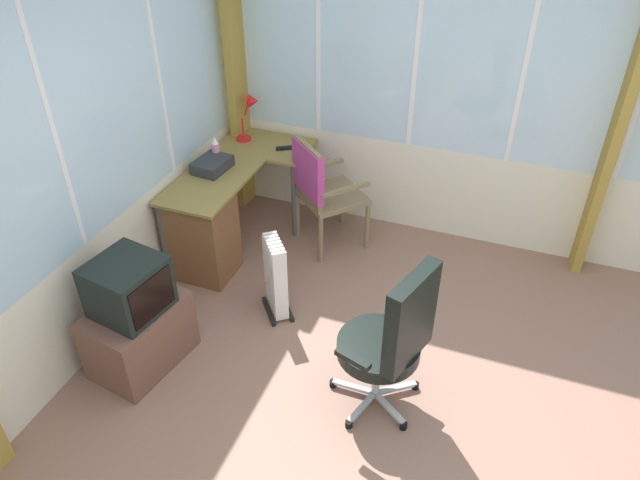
{
  "coord_description": "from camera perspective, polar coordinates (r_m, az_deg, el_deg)",
  "views": [
    {
      "loc": [
        -2.34,
        -0.49,
        3.02
      ],
      "look_at": [
        0.6,
        0.62,
        0.77
      ],
      "focal_mm": 33.35,
      "sensor_mm": 36.0,
      "label": 1
    }
  ],
  "objects": [
    {
      "name": "curtain_east_far",
      "position": [
        4.75,
        26.93,
        10.97
      ],
      "size": [
        0.29,
        0.1,
        2.68
      ],
      "primitive_type": "cube",
      "rotation": [
        0.0,
        0.0,
        0.1
      ],
      "color": "#A38234",
      "rests_on": "ground"
    },
    {
      "name": "space_heater",
      "position": [
        4.31,
        -4.34,
        -3.4
      ],
      "size": [
        0.35,
        0.33,
        0.63
      ],
      "color": "white",
      "rests_on": "ground"
    },
    {
      "name": "north_window_panel",
      "position": [
        3.8,
        -23.84,
        6.92
      ],
      "size": [
        4.21,
        0.07,
        2.78
      ],
      "color": "silver",
      "rests_on": "ground"
    },
    {
      "name": "desk_lamp",
      "position": [
        5.22,
        -6.64,
        12.3
      ],
      "size": [
        0.22,
        0.19,
        0.39
      ],
      "color": "red",
      "rests_on": "desk"
    },
    {
      "name": "tv_on_stand",
      "position": [
        4.05,
        -17.2,
        -7.33
      ],
      "size": [
        0.7,
        0.54,
        0.83
      ],
      "color": "brown",
      "rests_on": "ground"
    },
    {
      "name": "office_chair",
      "position": [
        3.47,
        6.97,
        -9.23
      ],
      "size": [
        0.63,
        0.59,
        1.08
      ],
      "color": "#B7B7BF",
      "rests_on": "ground"
    },
    {
      "name": "tv_remote",
      "position": [
        5.08,
        -3.38,
        8.8
      ],
      "size": [
        0.12,
        0.15,
        0.02
      ],
      "primitive_type": "cube",
      "rotation": [
        0.0,
        0.0,
        0.56
      ],
      "color": "black",
      "rests_on": "desk"
    },
    {
      "name": "spray_bottle",
      "position": [
        4.91,
        -9.97,
        8.51
      ],
      "size": [
        0.06,
        0.06,
        0.22
      ],
      "color": "pink",
      "rests_on": "desk"
    },
    {
      "name": "paper_tray",
      "position": [
        4.82,
        -10.31,
        7.11
      ],
      "size": [
        0.32,
        0.26,
        0.09
      ],
      "primitive_type": "cube",
      "rotation": [
        0.0,
        0.0,
        -0.1
      ],
      "color": "#2A2D31",
      "rests_on": "desk"
    },
    {
      "name": "east_window_panel",
      "position": [
        4.79,
        13.91,
        14.64
      ],
      "size": [
        0.07,
        3.98,
        2.78
      ],
      "color": "silver",
      "rests_on": "ground"
    },
    {
      "name": "ground",
      "position": [
        3.88,
        5.65,
        -16.59
      ],
      "size": [
        5.21,
        4.98,
        0.06
      ],
      "primitive_type": "cube",
      "color": "#876152"
    },
    {
      "name": "curtain_corner",
      "position": [
        5.23,
        -8.02,
        16.47
      ],
      "size": [
        0.29,
        0.07,
        2.68
      ],
      "primitive_type": "cube",
      "rotation": [
        0.0,
        0.0,
        -0.01
      ],
      "color": "#A38234",
      "rests_on": "ground"
    },
    {
      "name": "desk",
      "position": [
        4.76,
        -10.76,
        1.37
      ],
      "size": [
        1.43,
        0.78,
        0.73
      ],
      "color": "olive",
      "rests_on": "ground"
    },
    {
      "name": "wooden_armchair",
      "position": [
        4.81,
        -0.19,
        5.42
      ],
      "size": [
        0.68,
        0.68,
        0.97
      ],
      "color": "olive",
      "rests_on": "ground"
    }
  ]
}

